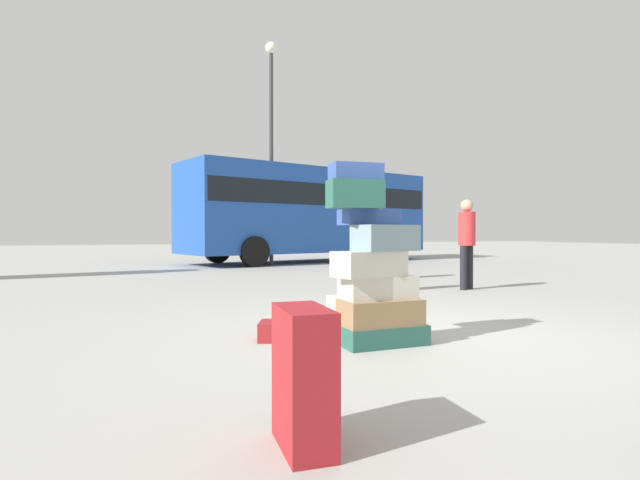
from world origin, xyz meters
TOP-DOWN VIEW (x-y plane):
  - ground_plane at (0.00, 0.00)m, footprint 80.00×80.00m
  - suitcase_tower at (-0.55, -0.17)m, footprint 0.90×0.55m
  - suitcase_cream_behind_tower at (0.32, 1.99)m, footprint 0.78×0.56m
  - suitcase_maroon_left_side at (-1.91, -1.95)m, footprint 0.26×0.45m
  - suitcase_maroon_white_trunk at (-1.16, 0.28)m, footprint 0.74×0.57m
  - person_bearded_onlooker at (1.04, 3.23)m, footprint 0.30×0.31m
  - person_tourist_with_camera at (2.46, 5.23)m, footprint 0.30×0.34m
  - person_passerby_in_red at (3.06, 3.02)m, footprint 0.32×0.30m
  - parked_bus at (3.53, 11.96)m, footprint 9.23×4.66m
  - lamp_post at (1.71, 10.52)m, footprint 0.36×0.36m

SIDE VIEW (x-z plane):
  - ground_plane at x=0.00m, z-range 0.00..0.00m
  - suitcase_cream_behind_tower at x=0.32m, z-range 0.00..0.16m
  - suitcase_maroon_white_trunk at x=-1.16m, z-range 0.00..0.17m
  - suitcase_maroon_left_side at x=-1.91m, z-range 0.00..0.66m
  - suitcase_tower at x=-0.55m, z-range -0.15..1.48m
  - person_passerby_in_red at x=3.06m, z-range 0.15..1.75m
  - person_tourist_with_camera at x=2.46m, z-range 0.16..1.81m
  - person_bearded_onlooker at x=1.04m, z-range 0.17..1.88m
  - parked_bus at x=3.53m, z-range 0.26..3.41m
  - lamp_post at x=1.71m, z-range 0.97..7.80m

